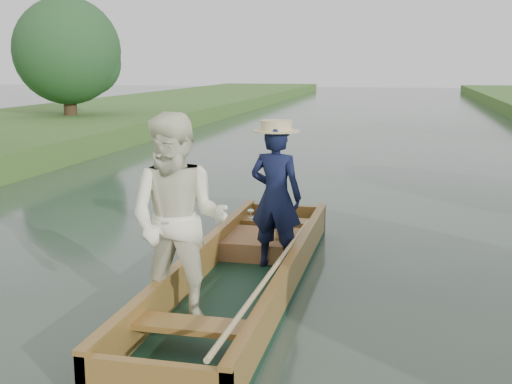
# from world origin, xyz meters

# --- Properties ---
(ground) EXTENTS (120.00, 120.00, 0.00)m
(ground) POSITION_xyz_m (0.00, 0.00, 0.00)
(ground) COLOR #283D30
(ground) RESTS_ON ground
(trees_far) EXTENTS (23.00, 15.84, 4.54)m
(trees_far) POSITION_xyz_m (-0.56, 8.79, 2.50)
(trees_far) COLOR #47331E
(trees_far) RESTS_ON ground
(punt) EXTENTS (1.32, 5.12, 1.94)m
(punt) POSITION_xyz_m (-0.10, -0.31, 0.67)
(punt) COLOR black
(punt) RESTS_ON ground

